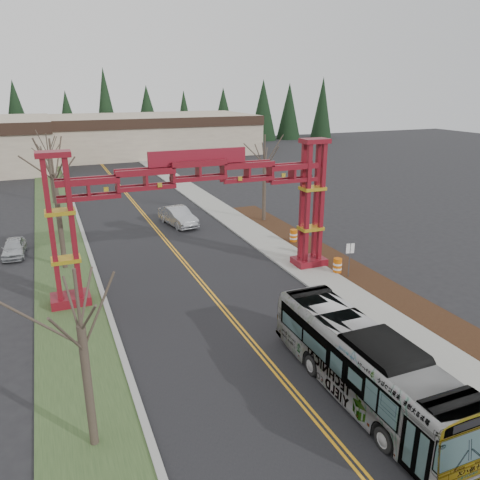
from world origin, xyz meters
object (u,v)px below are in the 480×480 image
barrel_mid (302,248)px  barrel_north (293,236)px  transit_bus (364,364)px  bare_tree_median_mid (54,175)px  retail_building_east (148,134)px  bare_tree_right_far (265,160)px  barrel_south (337,266)px  parked_car_near_a (14,248)px  silver_sedan (178,216)px  bare_tree_median_near (81,326)px  gateway_arch (199,193)px  bare_tree_median_far (48,153)px  street_sign (350,253)px

barrel_mid → barrel_north: bearing=74.4°
transit_bus → bare_tree_median_mid: bearing=118.3°
retail_building_east → bare_tree_right_far: bare_tree_right_far is taller
bare_tree_right_far → barrel_south: bare_tree_right_far is taller
transit_bus → barrel_south: 13.30m
parked_car_near_a → barrel_south: size_ratio=3.49×
bare_tree_median_mid → transit_bus: bearing=-62.1°
transit_bus → barrel_mid: bearing=68.8°
silver_sedan → bare_tree_median_near: (-10.17, -25.58, 3.90)m
gateway_arch → bare_tree_median_near: gateway_arch is taller
bare_tree_median_far → barrel_south: bearing=-59.3°
parked_car_near_a → barrel_north: size_ratio=3.46×
gateway_arch → silver_sedan: (2.17, 13.41, -5.14)m
parked_car_near_a → bare_tree_right_far: (21.35, 1.39, 5.11)m
bare_tree_median_near → bare_tree_median_far: bearing=90.0°
silver_sedan → barrel_mid: (6.55, -11.14, -0.36)m
barrel_south → bare_tree_median_near: bearing=-149.2°
street_sign → barrel_south: (-0.26, 0.91, -1.19)m
gateway_arch → street_sign: (9.28, -2.93, -4.25)m
parked_car_near_a → bare_tree_median_near: bearing=-77.7°
silver_sedan → parked_car_near_a: bearing=-177.7°
barrel_north → retail_building_east: bearing=89.5°
retail_building_east → silver_sedan: 49.25m
retail_building_east → bare_tree_median_near: (-18.00, -74.13, 1.22)m
bare_tree_median_mid → retail_building_east: bearing=72.1°
transit_bus → parked_car_near_a: (-13.83, 23.85, -0.84)m
gateway_arch → parked_car_near_a: bearing=137.8°
transit_bus → parked_car_near_a: size_ratio=2.79×
gateway_arch → silver_sedan: size_ratio=3.57×
barrel_south → bare_tree_median_mid: bearing=154.3°
gateway_arch → bare_tree_median_far: bearing=106.7°
parked_car_near_a → bare_tree_median_far: size_ratio=0.52×
transit_bus → silver_sedan: 26.97m
retail_building_east → bare_tree_median_far: bearing=-117.0°
gateway_arch → parked_car_near_a: 16.22m
retail_building_east → barrel_north: size_ratio=34.17×
barrel_mid → parked_car_near_a: bearing=158.2°
parked_car_near_a → street_sign: 24.53m
retail_building_east → street_sign: 64.91m
bare_tree_median_mid → silver_sedan: bearing=35.4°
bare_tree_median_far → barrel_mid: (16.72, -24.41, -4.92)m
silver_sedan → bare_tree_median_mid: bearing=-155.4°
transit_bus → barrel_north: bearing=69.6°
bare_tree_median_far → barrel_north: 28.30m
silver_sedan → barrel_south: size_ratio=4.62×
silver_sedan → transit_bus: bearing=-100.1°
bare_tree_median_near → retail_building_east: bearing=76.4°
transit_bus → bare_tree_right_far: bare_tree_right_far is taller
barrel_mid → street_sign: bearing=-84.0°
transit_bus → barrel_mid: transit_bus is taller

